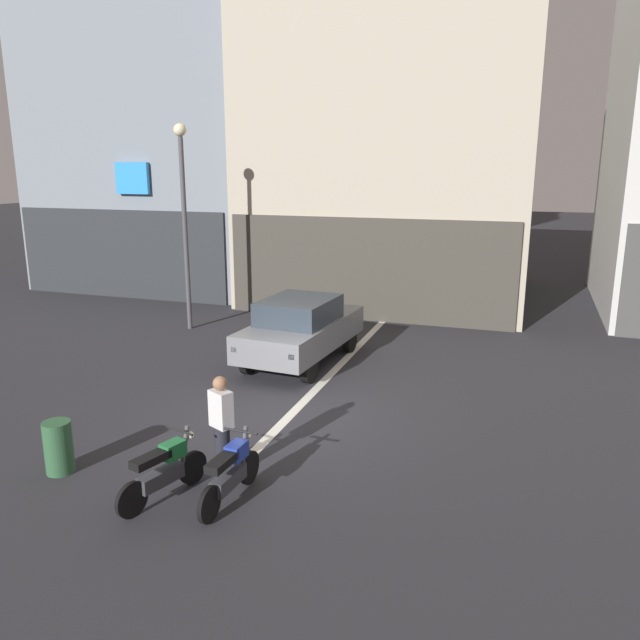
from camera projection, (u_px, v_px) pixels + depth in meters
ground_plane at (293, 412)px, 12.25m from camera, size 120.00×120.00×0.00m
lane_centre_line at (369, 336)px, 17.76m from camera, size 0.20×18.00×0.01m
building_corner_left at (169, 39)px, 24.44m from camera, size 8.87×8.33×19.20m
building_mid_block at (400, 152)px, 22.56m from camera, size 9.43×9.30×10.45m
car_grey_crossing_near at (301, 328)px, 15.14m from camera, size 2.07×4.22×1.64m
street_lamp at (184, 205)px, 17.69m from camera, size 0.36×0.36×5.88m
motorcycle_green_row_leftmost at (164, 470)px, 8.97m from camera, size 0.63×1.62×0.98m
motorcycle_blue_row_left_mid at (231, 472)px, 8.91m from camera, size 0.55×1.67×0.98m
person_by_motorcycles at (222, 427)px, 9.48m from camera, size 0.42×0.36×1.67m
trash_bin at (58, 447)px, 9.77m from camera, size 0.44×0.44×0.85m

